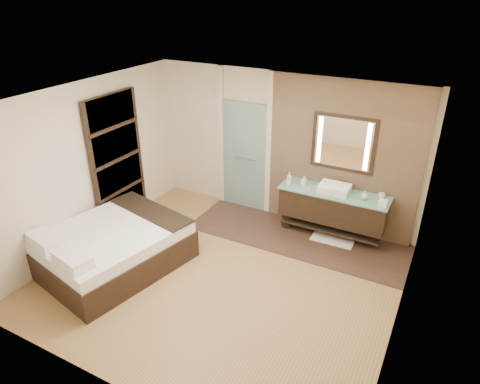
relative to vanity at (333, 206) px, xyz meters
The scene contains 15 objects.
floor 2.29m from the vanity, 119.83° to the right, with size 5.00×5.00×0.00m, color olive.
tile_strip 0.83m from the vanity, 147.54° to the right, with size 3.80×1.30×0.01m, color #37251E.
stone_wall 0.82m from the vanity, 90.00° to the left, with size 2.60×0.08×2.70m, color tan.
vanity is the anchor object (origin of this frame).
mirror_unit 1.10m from the vanity, 90.00° to the left, with size 1.06×0.04×0.96m.
frosted_door 1.95m from the vanity, behind, with size 1.10×0.12×2.70m.
shoji_partition 3.82m from the vanity, 159.50° to the right, with size 0.06×1.20×2.40m.
bed 3.69m from the vanity, 138.42° to the right, with size 2.07×2.38×0.80m.
bath_mat 0.57m from the vanity, 35.92° to the right, with size 0.72×0.50×0.02m, color white.
waste_bin 0.91m from the vanity, behind, with size 0.21×0.21×0.26m, color black.
tissue_box 0.90m from the vanity, 10.06° to the right, with size 0.12×0.12×0.10m, color white.
soap_bottle_a 0.88m from the vanity, behind, with size 0.09×0.09×0.24m, color silver.
soap_bottle_b 0.66m from the vanity, behind, with size 0.08×0.08×0.17m, color #B2B2B2.
soap_bottle_c 0.62m from the vanity, ahead, with size 0.11×0.11×0.15m, color #A8D3D2.
cup 0.83m from the vanity, ahead, with size 0.11×0.11×0.09m, color white.
Camera 1 is at (2.69, -4.52, 4.07)m, focal length 32.00 mm.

